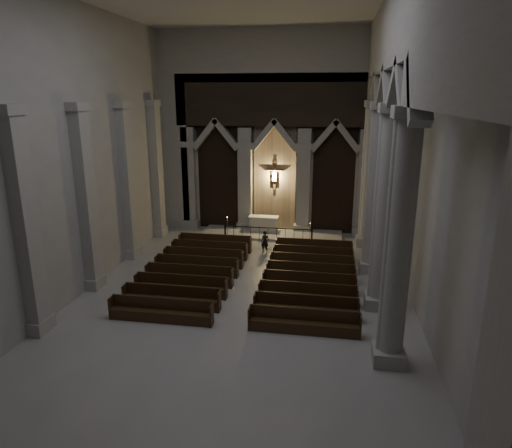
{
  "coord_description": "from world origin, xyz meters",
  "views": [
    {
      "loc": [
        3.41,
        -15.94,
        8.31
      ],
      "look_at": [
        0.28,
        3.0,
        2.85
      ],
      "focal_mm": 32.0,
      "sensor_mm": 36.0,
      "label": 1
    }
  ],
  "objects_px": {
    "altar": "(264,223)",
    "candle_stand_right": "(310,239)",
    "candle_stand_left": "(228,232)",
    "altar_rail": "(268,233)",
    "pews": "(250,277)",
    "worshipper": "(265,242)"
  },
  "relations": [
    {
      "from": "candle_stand_left",
      "to": "candle_stand_right",
      "type": "bearing_deg",
      "value": -8.33
    },
    {
      "from": "altar_rail",
      "to": "candle_stand_left",
      "type": "relative_size",
      "value": 4.08
    },
    {
      "from": "altar",
      "to": "worshipper",
      "type": "bearing_deg",
      "value": -80.29
    },
    {
      "from": "altar_rail",
      "to": "worshipper",
      "type": "relative_size",
      "value": 4.24
    },
    {
      "from": "altar_rail",
      "to": "worshipper",
      "type": "bearing_deg",
      "value": -87.89
    },
    {
      "from": "altar",
      "to": "pews",
      "type": "xyz_separation_m",
      "value": [
        0.56,
        -7.84,
        -0.33
      ]
    },
    {
      "from": "altar",
      "to": "candle_stand_right",
      "type": "bearing_deg",
      "value": -32.77
    },
    {
      "from": "altar_rail",
      "to": "candle_stand_right",
      "type": "bearing_deg",
      "value": 3.17
    },
    {
      "from": "candle_stand_right",
      "to": "pews",
      "type": "height_order",
      "value": "candle_stand_right"
    },
    {
      "from": "altar_rail",
      "to": "pews",
      "type": "relative_size",
      "value": 0.54
    },
    {
      "from": "candle_stand_left",
      "to": "pews",
      "type": "distance_m",
      "value": 7.15
    },
    {
      "from": "altar_rail",
      "to": "pews",
      "type": "bearing_deg",
      "value": -90.0
    },
    {
      "from": "altar",
      "to": "candle_stand_left",
      "type": "distance_m",
      "value": 2.35
    },
    {
      "from": "pews",
      "to": "worshipper",
      "type": "relative_size",
      "value": 7.82
    },
    {
      "from": "candle_stand_right",
      "to": "pews",
      "type": "relative_size",
      "value": 0.14
    },
    {
      "from": "altar",
      "to": "altar_rail",
      "type": "bearing_deg",
      "value": -74.76
    },
    {
      "from": "altar_rail",
      "to": "worshipper",
      "type": "distance_m",
      "value": 1.54
    },
    {
      "from": "candle_stand_left",
      "to": "altar_rail",
      "type": "bearing_deg",
      "value": -18.51
    },
    {
      "from": "candle_stand_left",
      "to": "altar",
      "type": "bearing_deg",
      "value": 30.21
    },
    {
      "from": "candle_stand_left",
      "to": "pews",
      "type": "xyz_separation_m",
      "value": [
        2.58,
        -6.67,
        -0.05
      ]
    },
    {
      "from": "altar_rail",
      "to": "candle_stand_left",
      "type": "xyz_separation_m",
      "value": [
        -2.58,
        0.86,
        -0.33
      ]
    },
    {
      "from": "pews",
      "to": "worshipper",
      "type": "height_order",
      "value": "worshipper"
    }
  ]
}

